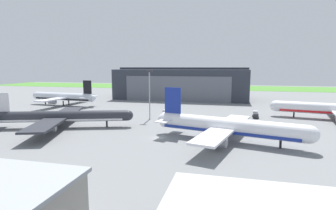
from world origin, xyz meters
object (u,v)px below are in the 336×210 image
at_px(maintenance_hangar, 182,84).
at_px(stair_truck, 256,115).
at_px(airliner_near_left, 228,127).
at_px(airliner_far_right, 63,97).
at_px(apron_light_mast, 150,91).
at_px(fuel_bowser, 167,111).
at_px(airliner_near_right, 59,117).

height_order(maintenance_hangar, stair_truck, maintenance_hangar).
bearing_deg(airliner_near_left, maintenance_hangar, 107.74).
relative_size(airliner_near_left, airliner_far_right, 1.08).
height_order(stair_truck, apron_light_mast, apron_light_mast).
relative_size(maintenance_hangar, fuel_bowser, 19.66).
relative_size(airliner_near_right, stair_truck, 9.54).
distance_m(airliner_near_right, apron_light_mast, 32.01).
bearing_deg(airliner_near_left, fuel_bowser, 124.86).
xyz_separation_m(airliner_far_right, fuel_bowser, (56.35, -11.72, -3.20)).
bearing_deg(maintenance_hangar, apron_light_mast, -89.82).
xyz_separation_m(airliner_near_left, fuel_bowser, (-25.01, 35.90, -2.84)).
height_order(airliner_far_right, apron_light_mast, apron_light_mast).
height_order(airliner_far_right, fuel_bowser, airliner_far_right).
distance_m(fuel_bowser, stair_truck, 34.79).
bearing_deg(airliner_near_right, airliner_near_left, -3.86).
bearing_deg(airliner_far_right, fuel_bowser, -11.75).
relative_size(maintenance_hangar, airliner_far_right, 2.07).
bearing_deg(airliner_near_right, fuel_bowser, 49.73).
bearing_deg(maintenance_hangar, fuel_bowser, -85.88).
distance_m(maintenance_hangar, stair_truck, 67.38).
height_order(maintenance_hangar, fuel_bowser, maintenance_hangar).
bearing_deg(fuel_bowser, apron_light_mast, -107.15).
bearing_deg(airliner_far_right, airliner_near_left, -30.34).
bearing_deg(maintenance_hangar, stair_truck, -54.65).
distance_m(airliner_near_right, fuel_bowser, 42.48).
bearing_deg(airliner_near_left, stair_truck, 74.74).
relative_size(stair_truck, apron_light_mast, 0.25).
bearing_deg(apron_light_mast, airliner_near_right, -139.39).
height_order(airliner_near_right, fuel_bowser, airliner_near_right).
distance_m(airliner_near_left, airliner_far_right, 94.28).
relative_size(maintenance_hangar, apron_light_mast, 4.26).
xyz_separation_m(airliner_near_left, stair_truck, (9.78, 35.86, -2.74)).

